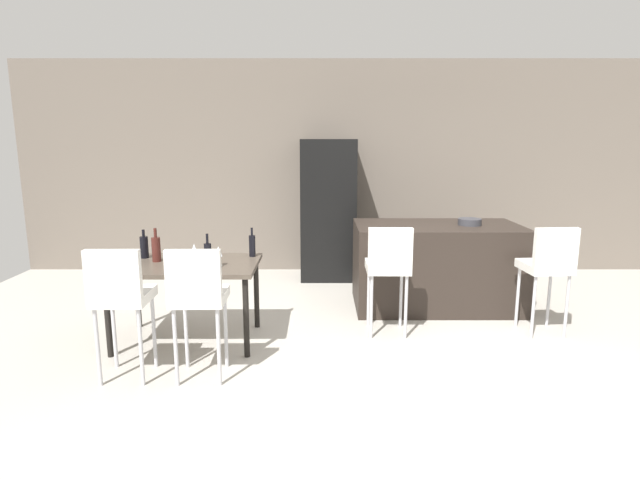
{
  "coord_description": "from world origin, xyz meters",
  "views": [
    {
      "loc": [
        -0.83,
        -4.42,
        1.81
      ],
      "look_at": [
        -0.83,
        0.51,
        0.85
      ],
      "focal_mm": 28.45,
      "sensor_mm": 36.0,
      "label": 1
    }
  ],
  "objects_px": {
    "dining_chair_far": "(198,293)",
    "kitchen_island": "(436,266)",
    "wine_bottle_inner": "(208,256)",
    "fruit_bowl": "(470,222)",
    "wine_bottle_corner": "(156,249)",
    "dining_chair_near": "(120,293)",
    "wine_glass_far": "(209,250)",
    "refrigerator": "(328,210)",
    "wine_bottle_near": "(144,247)",
    "bar_chair_left": "(389,263)",
    "wine_glass_middle": "(219,252)",
    "wine_bottle_left": "(252,245)",
    "wine_glass_right": "(194,249)",
    "dining_table": "(186,271)",
    "bar_chair_middle": "(548,263)"
  },
  "relations": [
    {
      "from": "wine_glass_right",
      "to": "refrigerator",
      "type": "xyz_separation_m",
      "value": [
        1.23,
        2.27,
        0.06
      ]
    },
    {
      "from": "wine_bottle_left",
      "to": "fruit_bowl",
      "type": "xyz_separation_m",
      "value": [
        2.27,
        0.74,
        0.11
      ]
    },
    {
      "from": "wine_bottle_inner",
      "to": "fruit_bowl",
      "type": "relative_size",
      "value": 1.25
    },
    {
      "from": "wine_glass_far",
      "to": "bar_chair_middle",
      "type": "bearing_deg",
      "value": 3.05
    },
    {
      "from": "wine_glass_right",
      "to": "wine_bottle_corner",
      "type": "bearing_deg",
      "value": 171.76
    },
    {
      "from": "wine_bottle_left",
      "to": "wine_glass_middle",
      "type": "bearing_deg",
      "value": -124.05
    },
    {
      "from": "bar_chair_left",
      "to": "wine_glass_middle",
      "type": "bearing_deg",
      "value": -170.29
    },
    {
      "from": "bar_chair_left",
      "to": "fruit_bowl",
      "type": "bearing_deg",
      "value": 40.59
    },
    {
      "from": "dining_table",
      "to": "dining_chair_near",
      "type": "height_order",
      "value": "dining_chair_near"
    },
    {
      "from": "bar_chair_middle",
      "to": "wine_glass_right",
      "type": "bearing_deg",
      "value": -177.28
    },
    {
      "from": "wine_bottle_near",
      "to": "dining_table",
      "type": "bearing_deg",
      "value": -24.75
    },
    {
      "from": "dining_table",
      "to": "dining_chair_far",
      "type": "xyz_separation_m",
      "value": [
        0.29,
        -0.78,
        0.03
      ]
    },
    {
      "from": "wine_bottle_inner",
      "to": "wine_bottle_corner",
      "type": "height_order",
      "value": "wine_bottle_inner"
    },
    {
      "from": "kitchen_island",
      "to": "dining_chair_near",
      "type": "distance_m",
      "value": 3.32
    },
    {
      "from": "dining_chair_near",
      "to": "bar_chair_middle",
      "type": "bearing_deg",
      "value": 14.43
    },
    {
      "from": "dining_table",
      "to": "dining_chair_near",
      "type": "relative_size",
      "value": 1.23
    },
    {
      "from": "dining_chair_far",
      "to": "wine_bottle_inner",
      "type": "bearing_deg",
      "value": 93.32
    },
    {
      "from": "kitchen_island",
      "to": "wine_glass_far",
      "type": "relative_size",
      "value": 10.27
    },
    {
      "from": "wine_bottle_inner",
      "to": "wine_glass_middle",
      "type": "xyz_separation_m",
      "value": [
        0.06,
        0.14,
        0.0
      ]
    },
    {
      "from": "dining_chair_near",
      "to": "wine_glass_right",
      "type": "xyz_separation_m",
      "value": [
        0.37,
        0.78,
        0.17
      ]
    },
    {
      "from": "wine_bottle_near",
      "to": "wine_bottle_left",
      "type": "relative_size",
      "value": 0.97
    },
    {
      "from": "kitchen_island",
      "to": "bar_chair_left",
      "type": "distance_m",
      "value": 1.11
    },
    {
      "from": "refrigerator",
      "to": "kitchen_island",
      "type": "bearing_deg",
      "value": -46.84
    },
    {
      "from": "wine_bottle_left",
      "to": "refrigerator",
      "type": "bearing_deg",
      "value": 69.58
    },
    {
      "from": "wine_bottle_inner",
      "to": "wine_bottle_near",
      "type": "height_order",
      "value": "wine_bottle_inner"
    },
    {
      "from": "dining_chair_far",
      "to": "wine_bottle_near",
      "type": "xyz_separation_m",
      "value": [
        -0.72,
        0.97,
        0.15
      ]
    },
    {
      "from": "dining_chair_near",
      "to": "wine_glass_middle",
      "type": "bearing_deg",
      "value": 47.71
    },
    {
      "from": "bar_chair_middle",
      "to": "kitchen_island",
      "type": "bearing_deg",
      "value": 134.24
    },
    {
      "from": "dining_table",
      "to": "wine_glass_middle",
      "type": "bearing_deg",
      "value": -17.9
    },
    {
      "from": "dining_chair_far",
      "to": "fruit_bowl",
      "type": "distance_m",
      "value": 3.11
    },
    {
      "from": "bar_chair_middle",
      "to": "dining_table",
      "type": "xyz_separation_m",
      "value": [
        -3.34,
        -0.16,
        -0.03
      ]
    },
    {
      "from": "dining_chair_near",
      "to": "wine_bottle_near",
      "type": "distance_m",
      "value": 1.0
    },
    {
      "from": "dining_chair_near",
      "to": "fruit_bowl",
      "type": "bearing_deg",
      "value": 29.66
    },
    {
      "from": "dining_chair_near",
      "to": "wine_glass_right",
      "type": "relative_size",
      "value": 6.03
    },
    {
      "from": "wine_bottle_near",
      "to": "wine_bottle_inner",
      "type": "bearing_deg",
      "value": -32.89
    },
    {
      "from": "dining_chair_far",
      "to": "kitchen_island",
      "type": "bearing_deg",
      "value": 39.13
    },
    {
      "from": "wine_glass_middle",
      "to": "wine_glass_far",
      "type": "distance_m",
      "value": 0.14
    },
    {
      "from": "dining_chair_near",
      "to": "wine_glass_right",
      "type": "height_order",
      "value": "dining_chair_near"
    },
    {
      "from": "wine_bottle_near",
      "to": "wine_glass_right",
      "type": "xyz_separation_m",
      "value": [
        0.52,
        -0.2,
        0.02
      ]
    },
    {
      "from": "wine_bottle_near",
      "to": "wine_glass_middle",
      "type": "xyz_separation_m",
      "value": [
        0.75,
        -0.3,
        0.02
      ]
    },
    {
      "from": "wine_bottle_near",
      "to": "wine_glass_far",
      "type": "bearing_deg",
      "value": -17.7
    },
    {
      "from": "dining_table",
      "to": "wine_bottle_near",
      "type": "distance_m",
      "value": 0.51
    },
    {
      "from": "dining_chair_near",
      "to": "wine_glass_middle",
      "type": "height_order",
      "value": "dining_chair_near"
    },
    {
      "from": "dining_chair_far",
      "to": "wine_glass_right",
      "type": "distance_m",
      "value": 0.82
    },
    {
      "from": "wine_glass_right",
      "to": "refrigerator",
      "type": "height_order",
      "value": "refrigerator"
    },
    {
      "from": "wine_bottle_corner",
      "to": "wine_glass_middle",
      "type": "height_order",
      "value": "wine_bottle_corner"
    },
    {
      "from": "wine_bottle_inner",
      "to": "wine_glass_far",
      "type": "xyz_separation_m",
      "value": [
        -0.04,
        0.24,
        0.0
      ]
    },
    {
      "from": "dining_chair_near",
      "to": "wine_bottle_inner",
      "type": "relative_size",
      "value": 3.37
    },
    {
      "from": "wine_bottle_corner",
      "to": "dining_chair_near",
      "type": "bearing_deg",
      "value": -91.11
    },
    {
      "from": "wine_glass_far",
      "to": "refrigerator",
      "type": "bearing_deg",
      "value": 64.31
    }
  ]
}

